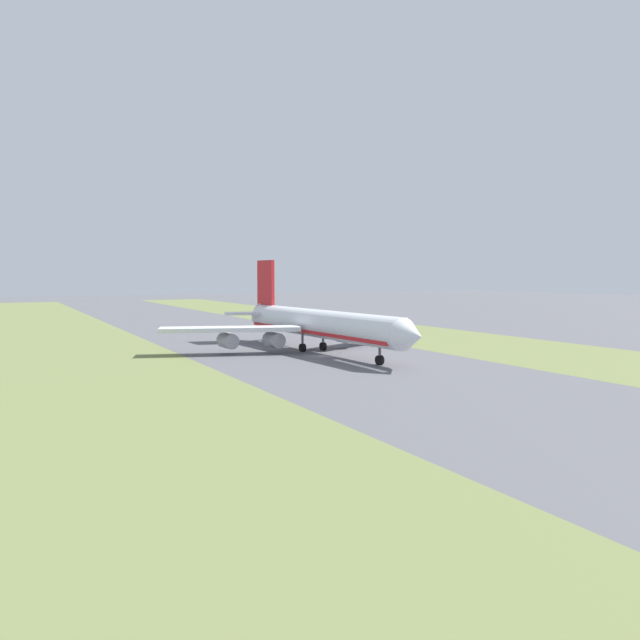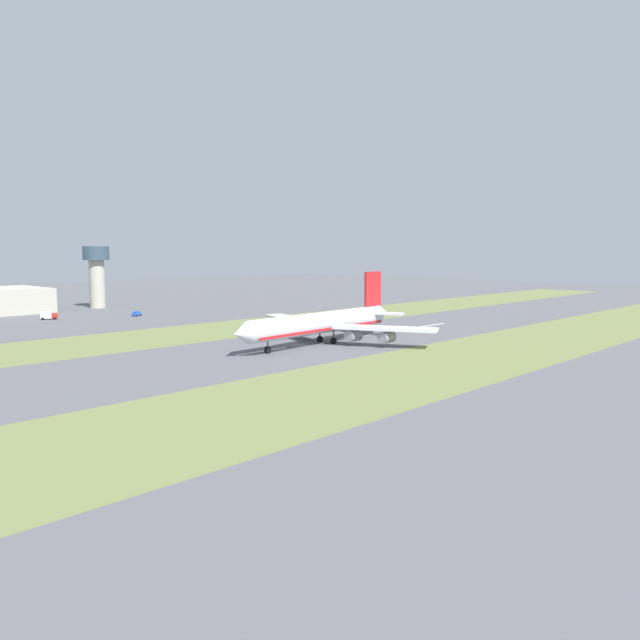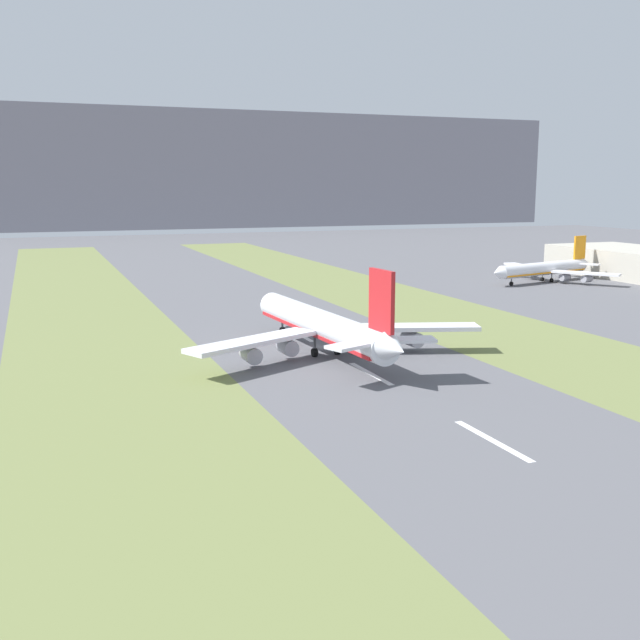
% 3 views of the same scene
% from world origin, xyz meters
% --- Properties ---
extents(ground_plane, '(800.00, 800.00, 0.00)m').
position_xyz_m(ground_plane, '(0.00, 0.00, 0.00)').
color(ground_plane, '#56565B').
extents(grass_median_west, '(40.00, 600.00, 0.01)m').
position_xyz_m(grass_median_west, '(-45.00, 0.00, 0.00)').
color(grass_median_west, olive).
rests_on(grass_median_west, ground).
extents(grass_median_east, '(40.00, 600.00, 0.01)m').
position_xyz_m(grass_median_east, '(45.00, 0.00, 0.00)').
color(grass_median_east, olive).
rests_on(grass_median_east, ground).
extents(centreline_dash_near, '(1.20, 18.00, 0.01)m').
position_xyz_m(centreline_dash_near, '(0.00, -65.30, 0.01)').
color(centreline_dash_near, silver).
rests_on(centreline_dash_near, ground).
extents(centreline_dash_mid, '(1.20, 18.00, 0.01)m').
position_xyz_m(centreline_dash_mid, '(0.00, -25.30, 0.01)').
color(centreline_dash_mid, silver).
rests_on(centreline_dash_mid, ground).
extents(centreline_dash_far, '(1.20, 18.00, 0.01)m').
position_xyz_m(centreline_dash_far, '(0.00, 14.70, 0.01)').
color(centreline_dash_far, silver).
rests_on(centreline_dash_far, ground).
extents(airplane_main_jet, '(64.01, 67.21, 20.20)m').
position_xyz_m(airplane_main_jet, '(-2.32, -7.20, 6.02)').
color(airplane_main_jet, silver).
rests_on(airplane_main_jet, ground).
extents(control_tower, '(12.00, 12.00, 28.82)m').
position_xyz_m(control_tower, '(152.13, -15.81, 17.77)').
color(control_tower, '#B2AD9E').
rests_on(control_tower, ground).
extents(service_truck, '(4.90, 6.30, 3.10)m').
position_xyz_m(service_truck, '(118.81, 21.37, 1.67)').
color(service_truck, '#B2231E').
rests_on(service_truck, ground).
extents(apron_car, '(3.37, 4.75, 2.03)m').
position_xyz_m(apron_car, '(105.79, -9.23, 1.00)').
color(apron_car, '#1E51B2').
rests_on(apron_car, ground).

